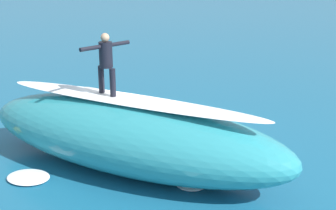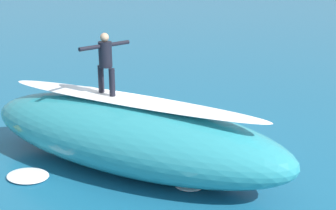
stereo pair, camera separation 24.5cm
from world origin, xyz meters
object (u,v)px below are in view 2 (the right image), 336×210
surfer_paddling (216,134)px  surfer_riding (105,59)px  surfboard_riding (107,96)px  surfboard_paddling (219,139)px

surfer_paddling → surfer_riding: bearing=-135.1°
surfboard_riding → surfboard_paddling: size_ratio=0.99×
surfboard_paddling → surfer_paddling: (0.12, -0.00, 0.16)m
surfboard_riding → surfer_riding: bearing=-149.3°
surfboard_riding → surfboard_paddling: surfboard_riding is taller
surfer_riding → surfer_paddling: (-2.45, -2.30, -2.62)m
surfboard_riding → surfer_riding: (-0.00, 0.00, 0.95)m
surfer_riding → surfboard_paddling: (-2.57, -2.30, -2.78)m
surfboard_riding → surfer_paddling: size_ratio=1.44×
surfboard_paddling → surfer_paddling: surfer_paddling is taller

